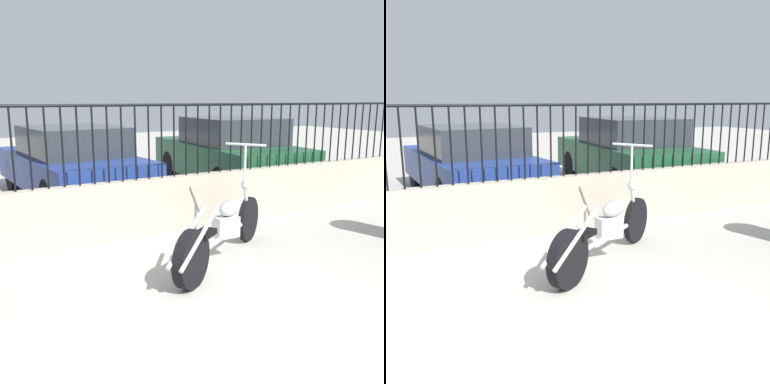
% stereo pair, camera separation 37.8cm
% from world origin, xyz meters
% --- Properties ---
extents(ground_plane, '(40.00, 40.00, 0.00)m').
position_xyz_m(ground_plane, '(0.00, 0.00, 0.00)').
color(ground_plane, '#B7B2A5').
extents(low_wall, '(10.84, 0.18, 0.78)m').
position_xyz_m(low_wall, '(0.00, 2.75, 0.39)').
color(low_wall, '#B2A893').
rests_on(low_wall, ground_plane).
extents(fence_railing, '(10.84, 0.04, 0.99)m').
position_xyz_m(fence_railing, '(0.00, 2.75, 1.42)').
color(fence_railing, black).
rests_on(fence_railing, low_wall).
extents(motorcycle_silver, '(1.97, 1.36, 1.31)m').
position_xyz_m(motorcycle_silver, '(0.72, 1.39, 0.37)').
color(motorcycle_silver, black).
rests_on(motorcycle_silver, ground_plane).
extents(car_blue, '(2.11, 4.18, 1.35)m').
position_xyz_m(car_blue, '(0.10, 5.51, 0.68)').
color(car_blue, black).
rests_on(car_blue, ground_plane).
extents(car_green, '(2.09, 4.17, 1.46)m').
position_xyz_m(car_green, '(3.33, 5.09, 0.72)').
color(car_green, black).
rests_on(car_green, ground_plane).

